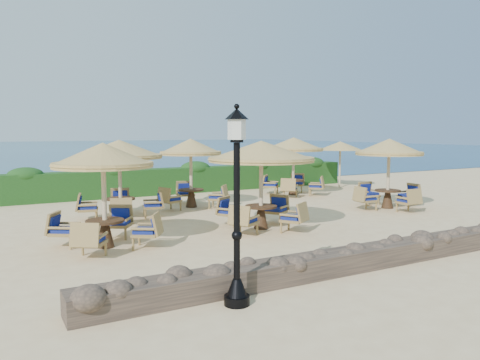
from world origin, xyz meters
TOP-DOWN VIEW (x-y plane):
  - ground at (0.00, 0.00)m, footprint 120.00×120.00m
  - sea at (0.00, 70.00)m, footprint 160.00×160.00m
  - hedge at (0.00, 7.20)m, footprint 18.00×0.90m
  - stone_wall at (0.00, -6.20)m, footprint 15.00×0.65m
  - lamp_post at (-4.80, -6.80)m, footprint 0.44×0.44m
  - extra_parasol at (7.80, 5.20)m, footprint 2.30×2.30m
  - cafe_set_0 at (-5.85, -1.73)m, footprint 2.75×2.75m
  - cafe_set_1 at (-1.21, -1.69)m, footprint 3.21×3.21m
  - cafe_set_2 at (5.00, -0.79)m, footprint 2.84×2.84m
  - cafe_set_3 at (-4.50, 1.95)m, footprint 2.89×2.89m
  - cafe_set_4 at (-1.49, 3.02)m, footprint 2.73×2.63m
  - cafe_set_5 at (4.03, 4.05)m, footprint 2.74×2.74m

SIDE VIEW (x-z plane):
  - ground at x=0.00m, z-range 0.00..0.00m
  - sea at x=0.00m, z-range 0.00..0.00m
  - stone_wall at x=0.00m, z-range 0.00..0.44m
  - hedge at x=0.00m, z-range 0.00..1.20m
  - lamp_post at x=-4.80m, z-range -0.10..3.21m
  - cafe_set_0 at x=-5.85m, z-range 0.42..3.07m
  - cafe_set_2 at x=5.00m, z-range 0.42..3.07m
  - cafe_set_4 at x=-1.49m, z-range 0.47..3.12m
  - cafe_set_5 at x=4.03m, z-range 0.48..3.13m
  - cafe_set_3 at x=-4.50m, z-range 0.51..3.17m
  - cafe_set_1 at x=-1.21m, z-range 0.59..3.25m
  - extra_parasol at x=7.80m, z-range 0.97..3.37m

